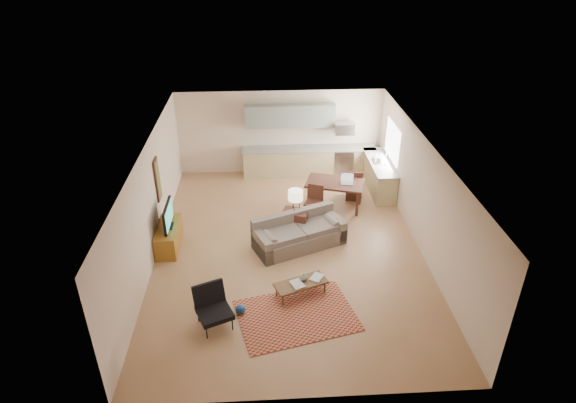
{
  "coord_description": "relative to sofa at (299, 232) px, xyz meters",
  "views": [
    {
      "loc": [
        -0.6,
        -9.97,
        6.88
      ],
      "look_at": [
        0.0,
        0.3,
        1.15
      ],
      "focal_mm": 30.0,
      "sensor_mm": 36.0,
      "label": 1
    }
  ],
  "objects": [
    {
      "name": "kitchen_counter_right",
      "position": [
        2.66,
        2.94,
        0.05
      ],
      "size": [
        0.64,
        2.26,
        0.92
      ],
      "primitive_type": null,
      "color": "tan",
      "rests_on": "ground"
    },
    {
      "name": "dining_table",
      "position": [
        1.15,
        1.9,
        -0.01
      ],
      "size": [
        1.79,
        1.34,
        0.8
      ],
      "primitive_type": null,
      "rotation": [
        0.0,
        0.0,
        -0.3
      ],
      "color": "#3A1D15",
      "rests_on": "floor"
    },
    {
      "name": "kitchen_range",
      "position": [
        1.73,
        4.12,
        0.04
      ],
      "size": [
        0.62,
        0.62,
        0.9
      ],
      "primitive_type": "cube",
      "color": "#A5A8AD",
      "rests_on": "ground"
    },
    {
      "name": "sofa",
      "position": [
        0.0,
        0.0,
        0.0
      ],
      "size": [
        2.56,
        1.85,
        0.82
      ],
      "primitive_type": null,
      "rotation": [
        0.0,
        0.0,
        0.4
      ],
      "color": "#6C5F55",
      "rests_on": "floor"
    },
    {
      "name": "wall_art_left",
      "position": [
        -3.48,
        0.84,
        1.14
      ],
      "size": [
        0.06,
        0.42,
        1.1
      ],
      "primitive_type": null,
      "color": "olive",
      "rests_on": "room"
    },
    {
      "name": "dining_chair_far",
      "position": [
        1.81,
        2.41,
        0.07
      ],
      "size": [
        0.53,
        0.55,
        0.95
      ],
      "primitive_type": null,
      "rotation": [
        0.0,
        0.0,
        2.95
      ],
      "color": "#3A1D15",
      "rests_on": "floor"
    },
    {
      "name": "window_right",
      "position": [
        2.96,
        2.94,
        1.14
      ],
      "size": [
        0.02,
        1.4,
        1.05
      ],
      "primitive_type": "cube",
      "color": "white",
      "rests_on": "room"
    },
    {
      "name": "tv_credenza",
      "position": [
        -3.25,
        0.13,
        -0.11
      ],
      "size": [
        0.5,
        1.3,
        0.6
      ],
      "primitive_type": null,
      "color": "brown",
      "rests_on": "floor"
    },
    {
      "name": "rug",
      "position": [
        -0.26,
        -2.55,
        -0.4
      ],
      "size": [
        2.67,
        2.14,
        0.02
      ],
      "primitive_type": "cube",
      "rotation": [
        0.0,
        0.0,
        0.24
      ],
      "color": "maroon",
      "rests_on": "floor"
    },
    {
      "name": "kitchen_counter_back",
      "position": [
        0.63,
        4.12,
        0.05
      ],
      "size": [
        4.26,
        0.64,
        0.92
      ],
      "primitive_type": null,
      "color": "tan",
      "rests_on": "ground"
    },
    {
      "name": "soap_bottle",
      "position": [
        2.56,
        3.16,
        0.61
      ],
      "size": [
        0.11,
        0.11,
        0.19
      ],
      "primitive_type": "imported",
      "rotation": [
        0.0,
        0.0,
        0.12
      ],
      "color": "beige",
      "rests_on": "kitchen_counter_right"
    },
    {
      "name": "triptych",
      "position": [
        -0.37,
        4.41,
        1.34
      ],
      "size": [
        1.7,
        0.04,
        0.5
      ],
      "primitive_type": null,
      "color": "beige",
      "rests_on": "room"
    },
    {
      "name": "tv",
      "position": [
        -3.2,
        0.13,
        0.49
      ],
      "size": [
        0.1,
        1.0,
        0.6
      ],
      "primitive_type": null,
      "color": "black",
      "rests_on": "tv_credenza"
    },
    {
      "name": "armchair",
      "position": [
        -1.9,
        -2.73,
        0.02
      ],
      "size": [
        0.98,
        0.98,
        0.85
      ],
      "primitive_type": null,
      "rotation": [
        0.0,
        0.0,
        0.41
      ],
      "color": "black",
      "rests_on": "floor"
    },
    {
      "name": "coffee_table",
      "position": [
        -0.12,
        -1.9,
        -0.24
      ],
      "size": [
        1.23,
        0.85,
        0.35
      ],
      "primitive_type": null,
      "rotation": [
        0.0,
        0.0,
        0.38
      ],
      "color": "#50361D",
      "rests_on": "floor"
    },
    {
      "name": "console_table",
      "position": [
        -0.07,
        0.44,
        -0.03
      ],
      "size": [
        0.76,
        0.63,
        0.76
      ],
      "primitive_type": null,
      "rotation": [
        0.0,
        0.0,
        -0.36
      ],
      "color": "#3A1D15",
      "rests_on": "floor"
    },
    {
      "name": "laptop",
      "position": [
        1.47,
        1.79,
        0.52
      ],
      "size": [
        0.38,
        0.31,
        0.25
      ],
      "primitive_type": null,
      "rotation": [
        0.0,
        0.0,
        -0.17
      ],
      "color": "#A5A8AD",
      "rests_on": "dining_table"
    },
    {
      "name": "dining_chair_near",
      "position": [
        0.49,
        1.38,
        0.05
      ],
      "size": [
        0.58,
        0.59,
        0.92
      ],
      "primitive_type": null,
      "rotation": [
        0.0,
        0.0,
        -0.4
      ],
      "color": "#3A1D15",
      "rests_on": "floor"
    },
    {
      "name": "book_a",
      "position": [
        -0.31,
        -2.03,
        -0.05
      ],
      "size": [
        0.49,
        0.51,
        0.03
      ],
      "primitive_type": "imported",
      "rotation": [
        0.0,
        0.0,
        0.42
      ],
      "color": "maroon",
      "rests_on": "coffee_table"
    },
    {
      "name": "room",
      "position": [
        -0.27,
        -0.06,
        0.94
      ],
      "size": [
        9.0,
        9.0,
        9.0
      ],
      "color": "#A0714B",
      "rests_on": "ground"
    },
    {
      "name": "kitchen_microwave",
      "position": [
        1.73,
        4.14,
        1.14
      ],
      "size": [
        0.62,
        0.4,
        0.35
      ],
      "primitive_type": "cube",
      "color": "#A5A8AD",
      "rests_on": "room"
    },
    {
      "name": "upper_cabinets",
      "position": [
        0.03,
        4.27,
        1.54
      ],
      "size": [
        2.8,
        0.34,
        0.7
      ],
      "primitive_type": "cube",
      "color": "gray",
      "rests_on": "room"
    },
    {
      "name": "vase",
      "position": [
        -0.05,
        -1.82,
        0.02
      ],
      "size": [
        0.19,
        0.19,
        0.17
      ],
      "primitive_type": "imported",
      "rotation": [
        0.0,
        0.0,
        0.09
      ],
      "color": "black",
      "rests_on": "coffee_table"
    },
    {
      "name": "table_lamp",
      "position": [
        -0.07,
        0.44,
        0.65
      ],
      "size": [
        0.43,
        0.43,
        0.61
      ],
      "primitive_type": null,
      "rotation": [
        0.0,
        0.0,
        -0.19
      ],
      "color": "beige",
      "rests_on": "console_table"
    },
    {
      "name": "book_b",
      "position": [
        0.14,
        -1.7,
        -0.06
      ],
      "size": [
        0.52,
        0.53,
        0.02
      ],
      "primitive_type": "imported",
      "rotation": [
        0.0,
        0.0,
        -0.57
      ],
      "color": "navy",
      "rests_on": "coffee_table"
    }
  ]
}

